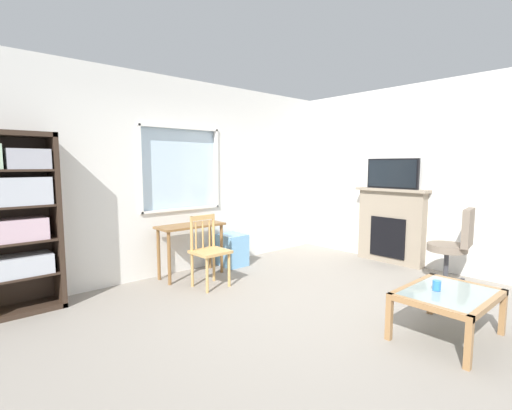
# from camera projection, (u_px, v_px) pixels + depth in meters

# --- Properties ---
(ground) EXTENTS (6.46, 5.58, 0.02)m
(ground) POSITION_uv_depth(u_px,v_px,m) (302.00, 318.00, 3.71)
(ground) COLOR gray
(wall_back_with_window) EXTENTS (5.46, 0.15, 2.74)m
(wall_back_with_window) POSITION_uv_depth(u_px,v_px,m) (183.00, 177.00, 5.26)
(wall_back_with_window) COLOR silver
(wall_back_with_window) RESTS_ON ground
(wall_right) EXTENTS (0.12, 4.78, 2.74)m
(wall_right) POSITION_uv_depth(u_px,v_px,m) (428.00, 176.00, 5.40)
(wall_right) COLOR silver
(wall_right) RESTS_ON ground
(bookshelf) EXTENTS (0.90, 0.38, 1.87)m
(bookshelf) POSITION_uv_depth(u_px,v_px,m) (8.00, 217.00, 3.68)
(bookshelf) COLOR #38281E
(bookshelf) RESTS_ON ground
(desk_under_window) EXTENTS (0.93, 0.39, 0.72)m
(desk_under_window) POSITION_uv_depth(u_px,v_px,m) (191.00, 234.00, 5.01)
(desk_under_window) COLOR brown
(desk_under_window) RESTS_ON ground
(wooden_chair) EXTENTS (0.43, 0.41, 0.90)m
(wooden_chair) POSITION_uv_depth(u_px,v_px,m) (209.00, 250.00, 4.61)
(wooden_chair) COLOR tan
(wooden_chair) RESTS_ON ground
(plastic_drawer_unit) EXTENTS (0.35, 0.40, 0.48)m
(plastic_drawer_unit) POSITION_uv_depth(u_px,v_px,m) (232.00, 250.00, 5.59)
(plastic_drawer_unit) COLOR #72ADDB
(plastic_drawer_unit) RESTS_ON ground
(fireplace) EXTENTS (0.26, 1.14, 1.17)m
(fireplace) POSITION_uv_depth(u_px,v_px,m) (391.00, 226.00, 5.73)
(fireplace) COLOR gray
(fireplace) RESTS_ON ground
(tv) EXTENTS (0.06, 0.83, 0.46)m
(tv) POSITION_uv_depth(u_px,v_px,m) (392.00, 174.00, 5.63)
(tv) COLOR black
(tv) RESTS_ON fireplace
(office_chair) EXTENTS (0.58, 0.58, 1.00)m
(office_chair) POSITION_uv_depth(u_px,v_px,m) (455.00, 243.00, 4.63)
(office_chair) COLOR #7A6B5B
(office_chair) RESTS_ON ground
(coffee_table) EXTENTS (0.91, 0.69, 0.42)m
(coffee_table) POSITION_uv_depth(u_px,v_px,m) (448.00, 298.00, 3.24)
(coffee_table) COLOR #8C9E99
(coffee_table) RESTS_ON ground
(sippy_cup) EXTENTS (0.07, 0.07, 0.09)m
(sippy_cup) POSITION_uv_depth(u_px,v_px,m) (437.00, 285.00, 3.26)
(sippy_cup) COLOR #337FD6
(sippy_cup) RESTS_ON coffee_table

